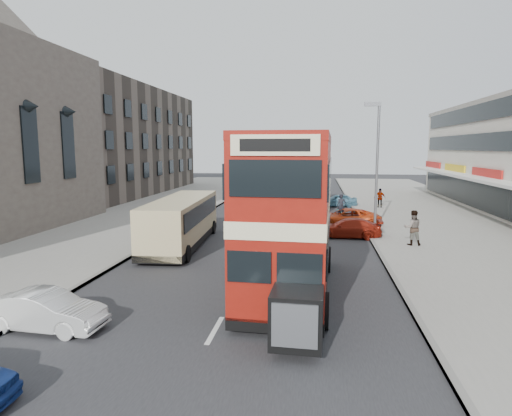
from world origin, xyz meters
The scene contains 18 objects.
ground centered at (0.00, 0.00, 0.00)m, with size 160.00×160.00×0.00m, color #28282B.
road_surface centered at (0.00, 20.00, 0.01)m, with size 12.00×90.00×0.01m, color #28282B.
pavement_right centered at (12.00, 20.00, 0.07)m, with size 12.00×90.00×0.15m, color gray.
pavement_left centered at (-12.00, 20.00, 0.07)m, with size 12.00×90.00×0.15m, color gray.
kerb_left centered at (-6.10, 20.00, 0.07)m, with size 0.20×90.00×0.16m, color gray.
kerb_right centered at (6.10, 20.00, 0.07)m, with size 0.20×90.00×0.16m, color gray.
brick_terrace centered at (-22.00, 38.00, 6.00)m, with size 14.00×28.00×12.00m, color #66594C.
street_lamp centered at (6.52, 18.00, 4.78)m, with size 1.00×0.20×8.12m.
bus_main centered at (1.97, 5.88, 2.97)m, with size 3.15×10.33×5.64m.
bus_second centered at (1.83, 26.38, 2.64)m, with size 2.64×9.12×5.02m.
coach centered at (-4.40, 12.78, 1.43)m, with size 2.86×9.26×2.42m.
car_left_front centered at (-4.97, 1.35, 0.59)m, with size 1.24×3.55×1.17m, color silver.
car_right_a centered at (4.79, 16.24, 0.58)m, with size 1.63×4.00×1.16m, color maroon.
car_right_b centered at (4.90, 19.69, 0.63)m, with size 2.10×4.56×1.27m, color #D74315.
car_right_c centered at (4.82, 30.10, 0.59)m, with size 1.38×3.44×1.17m, color #5692AD.
pedestrian_near centered at (8.07, 14.01, 1.11)m, with size 0.71×0.48×1.92m, color gray.
pedestrian_far centered at (8.40, 29.15, 0.98)m, with size 0.98×0.41×1.67m, color gray.
cyclist centered at (4.68, 21.62, 0.68)m, with size 0.72×1.95×2.06m.
Camera 1 is at (2.92, -10.05, 5.38)m, focal length 30.69 mm.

